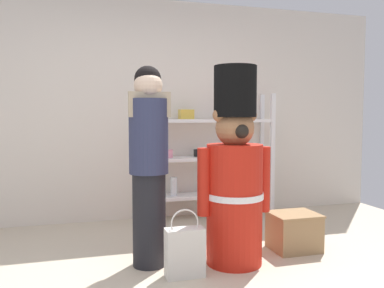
% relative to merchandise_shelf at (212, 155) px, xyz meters
% --- Properties ---
extents(back_wall, '(6.40, 0.12, 2.60)m').
position_rel_merchandise_shelf_xyz_m(back_wall, '(-0.92, 0.22, 0.54)').
color(back_wall, silver).
rests_on(back_wall, ground_plane).
extents(merchandise_shelf, '(1.50, 0.35, 1.50)m').
position_rel_merchandise_shelf_xyz_m(merchandise_shelf, '(0.00, 0.00, 0.00)').
color(merchandise_shelf, white).
rests_on(merchandise_shelf, ground_plane).
extents(teddy_bear_guard, '(0.64, 0.48, 1.63)m').
position_rel_merchandise_shelf_xyz_m(teddy_bear_guard, '(-0.32, -1.50, -0.04)').
color(teddy_bear_guard, red).
rests_on(teddy_bear_guard, ground_plane).
extents(person_shopper, '(0.33, 0.32, 1.63)m').
position_rel_merchandise_shelf_xyz_m(person_shopper, '(-1.01, -1.35, 0.11)').
color(person_shopper, black).
rests_on(person_shopper, ground_plane).
extents(shopping_bag, '(0.30, 0.14, 0.52)m').
position_rel_merchandise_shelf_xyz_m(shopping_bag, '(-0.79, -1.66, -0.57)').
color(shopping_bag, silver).
rests_on(shopping_bag, ground_plane).
extents(display_crate, '(0.43, 0.36, 0.34)m').
position_rel_merchandise_shelf_xyz_m(display_crate, '(0.33, -1.35, -0.59)').
color(display_crate, '#9E7A51').
rests_on(display_crate, ground_plane).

